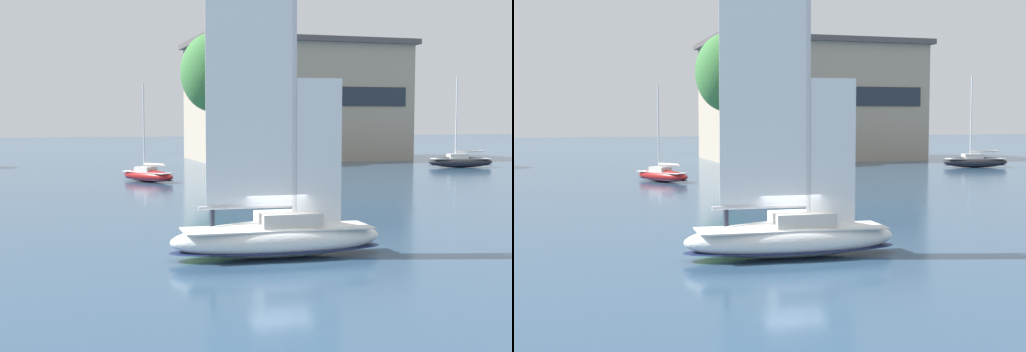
# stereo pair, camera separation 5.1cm
# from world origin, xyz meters

# --- Properties ---
(ground_plane) EXTENTS (400.00, 400.00, 0.00)m
(ground_plane) POSITION_xyz_m (0.00, 0.00, 0.00)
(ground_plane) COLOR #2D4C6B
(waterfront_building) EXTENTS (29.22, 17.57, 16.11)m
(waterfront_building) POSITION_xyz_m (24.63, 66.45, 8.10)
(waterfront_building) COLOR tan
(waterfront_building) RESTS_ON ground
(tree_shore_left) EXTENTS (7.68, 7.68, 15.80)m
(tree_shore_left) POSITION_xyz_m (10.72, 56.89, 11.06)
(tree_shore_left) COLOR brown
(tree_shore_left) RESTS_ON ground
(sailboat_main) EXTENTS (8.87, 2.83, 12.06)m
(sailboat_main) POSITION_xyz_m (0.01, 0.00, 0.97)
(sailboat_main) COLOR white
(sailboat_main) RESTS_ON ground
(sailboat_moored_near_marina) EXTENTS (4.89, 6.28, 8.71)m
(sailboat_moored_near_marina) POSITION_xyz_m (-0.07, 36.15, 0.59)
(sailboat_moored_near_marina) COLOR maroon
(sailboat_moored_near_marina) RESTS_ON ground
(sailboat_moored_mid_channel) EXTENTS (7.85, 3.71, 10.42)m
(sailboat_moored_mid_channel) POSITION_xyz_m (36.95, 44.50, 0.71)
(sailboat_moored_mid_channel) COLOR #232328
(sailboat_moored_mid_channel) RESTS_ON ground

